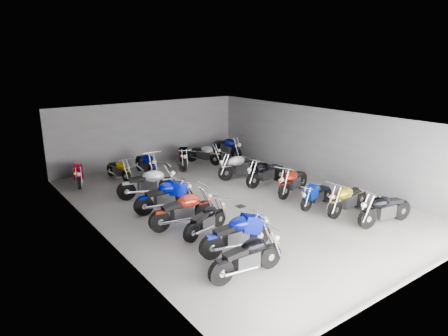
# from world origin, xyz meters

# --- Properties ---
(ground) EXTENTS (14.00, 14.00, 0.00)m
(ground) POSITION_xyz_m (0.00, 0.00, 0.00)
(ground) COLOR #989590
(ground) RESTS_ON ground
(wall_back) EXTENTS (10.00, 0.10, 3.20)m
(wall_back) POSITION_xyz_m (0.00, 7.00, 1.60)
(wall_back) COLOR slate
(wall_back) RESTS_ON ground
(wall_left) EXTENTS (0.10, 14.00, 3.20)m
(wall_left) POSITION_xyz_m (-5.00, 0.00, 1.60)
(wall_left) COLOR slate
(wall_left) RESTS_ON ground
(wall_right) EXTENTS (0.10, 14.00, 3.20)m
(wall_right) POSITION_xyz_m (5.00, 0.00, 1.60)
(wall_right) COLOR slate
(wall_right) RESTS_ON ground
(ceiling) EXTENTS (10.00, 14.00, 0.04)m
(ceiling) POSITION_xyz_m (0.00, 0.00, 3.22)
(ceiling) COLOR black
(ceiling) RESTS_ON wall_back
(drain_grate) EXTENTS (0.32, 0.32, 0.01)m
(drain_grate) POSITION_xyz_m (0.00, -0.50, 0.01)
(drain_grate) COLOR black
(drain_grate) RESTS_ON ground
(motorcycle_left_a) EXTENTS (2.17, 0.46, 0.95)m
(motorcycle_left_a) POSITION_xyz_m (-2.86, -4.39, 0.52)
(motorcycle_left_a) COLOR black
(motorcycle_left_a) RESTS_ON ground
(motorcycle_left_b) EXTENTS (2.27, 0.52, 1.00)m
(motorcycle_left_b) POSITION_xyz_m (-2.29, -3.22, 0.54)
(motorcycle_left_b) COLOR black
(motorcycle_left_b) RESTS_ON ground
(motorcycle_left_c) EXTENTS (1.90, 0.70, 0.86)m
(motorcycle_left_c) POSITION_xyz_m (-2.33, -1.72, 0.47)
(motorcycle_left_c) COLOR black
(motorcycle_left_c) RESTS_ON ground
(motorcycle_left_d) EXTENTS (2.33, 0.49, 1.02)m
(motorcycle_left_d) POSITION_xyz_m (-2.60, -0.78, 0.56)
(motorcycle_left_d) COLOR black
(motorcycle_left_d) RESTS_ON ground
(motorcycle_left_e) EXTENTS (2.28, 0.49, 1.00)m
(motorcycle_left_e) POSITION_xyz_m (-2.44, 0.76, 0.55)
(motorcycle_left_e) COLOR black
(motorcycle_left_e) RESTS_ON ground
(motorcycle_left_f) EXTENTS (2.34, 0.71, 1.04)m
(motorcycle_left_f) POSITION_xyz_m (-2.30, 2.44, 0.57)
(motorcycle_left_f) COLOR black
(motorcycle_left_f) RESTS_ON ground
(motorcycle_right_a) EXTENTS (2.25, 0.57, 0.99)m
(motorcycle_right_a) POSITION_xyz_m (2.82, -4.55, 0.54)
(motorcycle_right_a) COLOR black
(motorcycle_right_a) RESTS_ON ground
(motorcycle_right_b) EXTENTS (2.25, 0.49, 0.99)m
(motorcycle_right_b) POSITION_xyz_m (2.64, -3.21, 0.54)
(motorcycle_right_b) COLOR black
(motorcycle_right_b) RESTS_ON ground
(motorcycle_right_c) EXTENTS (1.90, 0.50, 0.84)m
(motorcycle_right_c) POSITION_xyz_m (2.26, -2.12, 0.46)
(motorcycle_right_c) COLOR black
(motorcycle_right_c) RESTS_ON ground
(motorcycle_right_d) EXTENTS (2.21, 0.86, 1.00)m
(motorcycle_right_d) POSITION_xyz_m (2.57, -0.64, 0.55)
(motorcycle_right_d) COLOR black
(motorcycle_right_d) RESTS_ON ground
(motorcycle_right_e) EXTENTS (2.26, 0.47, 0.99)m
(motorcycle_right_e) POSITION_xyz_m (2.50, 0.91, 0.54)
(motorcycle_right_e) COLOR black
(motorcycle_right_e) RESTS_ON ground
(motorcycle_right_f) EXTENTS (2.33, 0.53, 1.03)m
(motorcycle_right_f) POSITION_xyz_m (2.23, 2.34, 0.56)
(motorcycle_right_f) COLOR black
(motorcycle_right_f) RESTS_ON ground
(motorcycle_back_a) EXTENTS (0.70, 2.04, 0.91)m
(motorcycle_back_a) POSITION_xyz_m (-4.01, 5.72, 0.50)
(motorcycle_back_a) COLOR black
(motorcycle_back_a) RESTS_ON ground
(motorcycle_back_b) EXTENTS (0.47, 1.95, 0.86)m
(motorcycle_back_b) POSITION_xyz_m (-2.34, 5.36, 0.47)
(motorcycle_back_b) COLOR black
(motorcycle_back_b) RESTS_ON ground
(motorcycle_back_c) EXTENTS (0.48, 2.29, 1.01)m
(motorcycle_back_c) POSITION_xyz_m (-1.04, 5.29, 0.55)
(motorcycle_back_c) COLOR black
(motorcycle_back_c) RESTS_ON ground
(motorcycle_back_d) EXTENTS (1.01, 2.15, 1.00)m
(motorcycle_back_d) POSITION_xyz_m (1.05, 5.53, 0.55)
(motorcycle_back_d) COLOR black
(motorcycle_back_d) RESTS_ON ground
(motorcycle_back_e) EXTENTS (0.99, 2.02, 0.94)m
(motorcycle_back_e) POSITION_xyz_m (2.29, 5.45, 0.52)
(motorcycle_back_e) COLOR black
(motorcycle_back_e) RESTS_ON ground
(motorcycle_back_f) EXTENTS (0.48, 2.40, 1.06)m
(motorcycle_back_f) POSITION_xyz_m (4.00, 5.75, 0.58)
(motorcycle_back_f) COLOR black
(motorcycle_back_f) RESTS_ON ground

